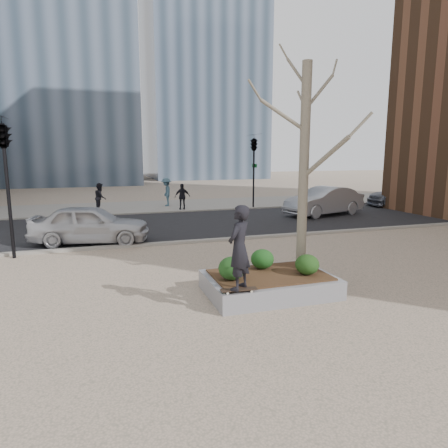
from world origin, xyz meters
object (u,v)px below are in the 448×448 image
object	(u,v)px
planter	(269,284)
skateboarder	(239,248)
police_car	(90,224)
skateboard	(239,291)

from	to	relation	value
planter	skateboarder	bearing A→B (deg)	-141.34
police_car	skateboard	bearing A→B (deg)	-147.20
skateboard	skateboarder	size ratio (longest dim) A/B	0.44
planter	police_car	size ratio (longest dim) A/B	0.70
planter	skateboarder	xyz separation A→B (m)	(-1.10, -0.88, 1.19)
planter	skateboarder	world-z (taller)	skateboarder
skateboard	skateboarder	xyz separation A→B (m)	(0.00, 0.00, 0.93)
skateboarder	planter	bearing A→B (deg)	175.81
skateboard	police_car	xyz separation A→B (m)	(-3.03, 7.88, 0.26)
planter	skateboard	xyz separation A→B (m)	(-1.10, -0.88, 0.26)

